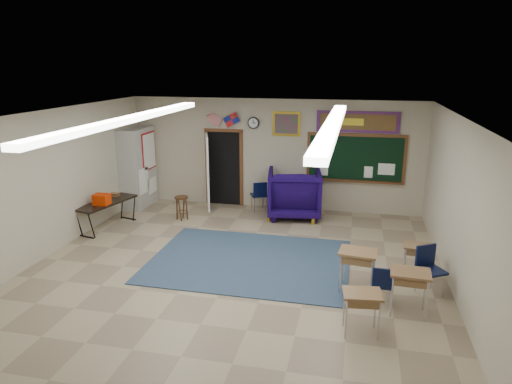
% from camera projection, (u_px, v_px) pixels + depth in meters
% --- Properties ---
extents(floor, '(9.00, 9.00, 0.00)m').
position_uv_depth(floor, '(230.00, 277.00, 8.63)').
color(floor, tan).
rests_on(floor, ground).
extents(back_wall, '(8.00, 0.04, 3.00)m').
position_uv_depth(back_wall, '(273.00, 154.00, 12.44)').
color(back_wall, '#B7AF94').
rests_on(back_wall, floor).
extents(front_wall, '(8.00, 0.04, 3.00)m').
position_uv_depth(front_wall, '(88.00, 349.00, 3.99)').
color(front_wall, '#B7AF94').
rests_on(front_wall, floor).
extents(left_wall, '(0.04, 9.00, 3.00)m').
position_uv_depth(left_wall, '(34.00, 189.00, 9.05)').
color(left_wall, '#B7AF94').
rests_on(left_wall, floor).
extents(right_wall, '(0.04, 9.00, 3.00)m').
position_uv_depth(right_wall, '(466.00, 217.00, 7.38)').
color(right_wall, '#B7AF94').
rests_on(right_wall, floor).
extents(ceiling, '(8.00, 9.00, 0.04)m').
position_uv_depth(ceiling, '(227.00, 118.00, 7.81)').
color(ceiling, silver).
rests_on(ceiling, back_wall).
extents(area_rug, '(4.00, 3.00, 0.02)m').
position_uv_depth(area_rug, '(250.00, 261.00, 9.33)').
color(area_rug, '#2F435A').
rests_on(area_rug, floor).
extents(fluorescent_strips, '(3.86, 6.00, 0.10)m').
position_uv_depth(fluorescent_strips, '(227.00, 122.00, 7.82)').
color(fluorescent_strips, white).
rests_on(fluorescent_strips, ceiling).
extents(doorway, '(1.10, 0.89, 2.16)m').
position_uv_depth(doorway, '(219.00, 169.00, 12.74)').
color(doorway, black).
rests_on(doorway, back_wall).
extents(chalkboard, '(2.55, 0.14, 1.30)m').
position_uv_depth(chalkboard, '(355.00, 160.00, 11.96)').
color(chalkboard, brown).
rests_on(chalkboard, back_wall).
extents(bulletin_board, '(2.10, 0.05, 0.55)m').
position_uv_depth(bulletin_board, '(358.00, 122.00, 11.69)').
color(bulletin_board, '#A50E16').
rests_on(bulletin_board, back_wall).
extents(framed_art_print, '(0.75, 0.05, 0.65)m').
position_uv_depth(framed_art_print, '(286.00, 124.00, 12.11)').
color(framed_art_print, '#B19122').
rests_on(framed_art_print, back_wall).
extents(wall_clock, '(0.32, 0.05, 0.32)m').
position_uv_depth(wall_clock, '(253.00, 123.00, 12.29)').
color(wall_clock, black).
rests_on(wall_clock, back_wall).
extents(wall_flags, '(1.16, 0.06, 0.70)m').
position_uv_depth(wall_flags, '(223.00, 117.00, 12.41)').
color(wall_flags, red).
rests_on(wall_flags, back_wall).
extents(storage_cabinet, '(0.59, 1.25, 2.20)m').
position_uv_depth(storage_cabinet, '(138.00, 167.00, 12.72)').
color(storage_cabinet, '#A9AAA5').
rests_on(storage_cabinet, floor).
extents(wingback_armchair, '(1.53, 1.57, 1.26)m').
position_uv_depth(wingback_armchair, '(294.00, 193.00, 11.92)').
color(wingback_armchair, '#120539').
rests_on(wingback_armchair, floor).
extents(student_chair_reading, '(0.56, 0.56, 0.83)m').
position_uv_depth(student_chair_reading, '(259.00, 196.00, 12.45)').
color(student_chair_reading, black).
rests_on(student_chair_reading, floor).
extents(student_chair_desk_a, '(0.38, 0.38, 0.72)m').
position_uv_depth(student_chair_desk_a, '(382.00, 285.00, 7.56)').
color(student_chair_desk_a, black).
rests_on(student_chair_desk_a, floor).
extents(student_chair_desk_b, '(0.59, 0.59, 0.86)m').
position_uv_depth(student_chair_desk_b, '(431.00, 272.00, 7.87)').
color(student_chair_desk_b, black).
rests_on(student_chair_desk_b, floor).
extents(student_desk_front_left, '(0.70, 0.56, 0.77)m').
position_uv_depth(student_desk_front_left, '(357.00, 269.00, 7.99)').
color(student_desk_front_left, '#916643').
rests_on(student_desk_front_left, floor).
extents(student_desk_front_right, '(0.56, 0.44, 0.64)m').
position_uv_depth(student_desk_front_right, '(417.00, 259.00, 8.56)').
color(student_desk_front_right, '#916643').
rests_on(student_desk_front_right, floor).
extents(student_desk_back_left, '(0.61, 0.49, 0.67)m').
position_uv_depth(student_desk_back_left, '(361.00, 311.00, 6.75)').
color(student_desk_back_left, '#916643').
rests_on(student_desk_back_left, floor).
extents(student_desk_back_right, '(0.64, 0.50, 0.74)m').
position_uv_depth(student_desk_back_right, '(409.00, 290.00, 7.28)').
color(student_desk_back_right, '#916643').
rests_on(student_desk_back_right, floor).
extents(folding_table, '(0.91, 1.70, 0.92)m').
position_uv_depth(folding_table, '(107.00, 214.00, 11.11)').
color(folding_table, black).
rests_on(folding_table, floor).
extents(wooden_stool, '(0.35, 0.35, 0.61)m').
position_uv_depth(wooden_stool, '(182.00, 208.00, 11.74)').
color(wooden_stool, '#452D14').
rests_on(wooden_stool, floor).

